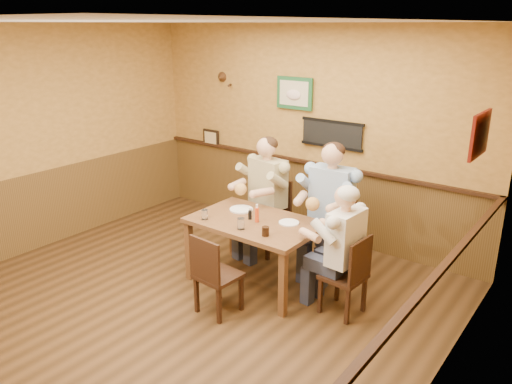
# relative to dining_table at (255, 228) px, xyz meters

# --- Properties ---
(room) EXTENTS (5.02, 5.03, 2.81)m
(room) POSITION_rel_dining_table_xyz_m (-0.20, -0.73, 1.03)
(room) COLOR #352210
(room) RESTS_ON ground
(dining_table) EXTENTS (1.40, 0.90, 0.75)m
(dining_table) POSITION_rel_dining_table_xyz_m (0.00, 0.00, 0.00)
(dining_table) COLOR brown
(dining_table) RESTS_ON ground
(chair_back_left) EXTENTS (0.50, 0.50, 0.94)m
(chair_back_left) POSITION_rel_dining_table_xyz_m (-0.36, 0.74, -0.19)
(chair_back_left) COLOR #331D10
(chair_back_left) RESTS_ON ground
(chair_back_right) EXTENTS (0.48, 0.48, 0.98)m
(chair_back_right) POSITION_rel_dining_table_xyz_m (0.52, 0.76, -0.17)
(chair_back_right) COLOR #331D10
(chair_back_right) RESTS_ON ground
(chair_right_end) EXTENTS (0.42, 0.42, 0.85)m
(chair_right_end) POSITION_rel_dining_table_xyz_m (1.08, 0.03, -0.24)
(chair_right_end) COLOR #331D10
(chair_right_end) RESTS_ON ground
(chair_near_side) EXTENTS (0.42, 0.42, 0.85)m
(chair_near_side) POSITION_rel_dining_table_xyz_m (0.08, -0.71, -0.23)
(chair_near_side) COLOR #331D10
(chair_near_side) RESTS_ON ground
(diner_tan_shirt) EXTENTS (0.71, 0.71, 1.35)m
(diner_tan_shirt) POSITION_rel_dining_table_xyz_m (-0.36, 0.74, 0.02)
(diner_tan_shirt) COLOR tan
(diner_tan_shirt) RESTS_ON ground
(diner_blue_polo) EXTENTS (0.68, 0.68, 1.39)m
(diner_blue_polo) POSITION_rel_dining_table_xyz_m (0.52, 0.76, 0.04)
(diner_blue_polo) COLOR #89A6CE
(diner_blue_polo) RESTS_ON ground
(diner_white_elder) EXTENTS (0.60, 0.60, 1.21)m
(diner_white_elder) POSITION_rel_dining_table_xyz_m (1.08, 0.03, -0.05)
(diner_white_elder) COLOR silver
(diner_white_elder) RESTS_ON ground
(water_glass_left) EXTENTS (0.10, 0.10, 0.11)m
(water_glass_left) POSITION_rel_dining_table_xyz_m (-0.46, -0.31, 0.15)
(water_glass_left) COLOR white
(water_glass_left) RESTS_ON dining_table
(water_glass_mid) EXTENTS (0.10, 0.10, 0.12)m
(water_glass_mid) POSITION_rel_dining_table_xyz_m (0.03, -0.28, 0.15)
(water_glass_mid) COLOR white
(water_glass_mid) RESTS_ON dining_table
(cola_tumbler) EXTENTS (0.08, 0.08, 0.10)m
(cola_tumbler) POSITION_rel_dining_table_xyz_m (0.34, -0.27, 0.14)
(cola_tumbler) COLOR black
(cola_tumbler) RESTS_ON dining_table
(hot_sauce_bottle) EXTENTS (0.05, 0.05, 0.18)m
(hot_sauce_bottle) POSITION_rel_dining_table_xyz_m (0.04, -0.02, 0.18)
(hot_sauce_bottle) COLOR red
(hot_sauce_bottle) RESTS_ON dining_table
(salt_shaker) EXTENTS (0.05, 0.05, 0.09)m
(salt_shaker) POSITION_rel_dining_table_xyz_m (-0.14, 0.10, 0.14)
(salt_shaker) COLOR white
(salt_shaker) RESTS_ON dining_table
(pepper_shaker) EXTENTS (0.05, 0.05, 0.10)m
(pepper_shaker) POSITION_rel_dining_table_xyz_m (-0.07, -0.01, 0.14)
(pepper_shaker) COLOR black
(pepper_shaker) RESTS_ON dining_table
(plate_far_left) EXTENTS (0.35, 0.35, 0.02)m
(plate_far_left) POSITION_rel_dining_table_xyz_m (-0.32, 0.16, 0.10)
(plate_far_left) COLOR white
(plate_far_left) RESTS_ON dining_table
(plate_far_right) EXTENTS (0.24, 0.24, 0.01)m
(plate_far_right) POSITION_rel_dining_table_xyz_m (0.34, 0.15, 0.10)
(plate_far_right) COLOR white
(plate_far_right) RESTS_ON dining_table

